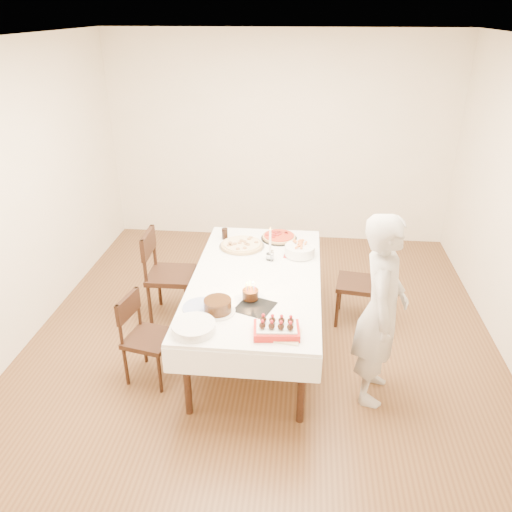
# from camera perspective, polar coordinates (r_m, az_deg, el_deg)

# --- Properties ---
(floor) EXTENTS (5.00, 5.00, 0.00)m
(floor) POSITION_cam_1_polar(r_m,az_deg,el_deg) (4.94, 0.67, -9.53)
(floor) COLOR #52321C
(floor) RESTS_ON ground
(wall_back) EXTENTS (4.50, 0.04, 2.70)m
(wall_back) POSITION_cam_1_polar(r_m,az_deg,el_deg) (6.67, 2.74, 13.03)
(wall_back) COLOR white
(wall_back) RESTS_ON floor
(wall_front) EXTENTS (4.50, 0.04, 2.70)m
(wall_front) POSITION_cam_1_polar(r_m,az_deg,el_deg) (2.18, -5.51, -19.46)
(wall_front) COLOR white
(wall_front) RESTS_ON floor
(wall_left) EXTENTS (0.04, 5.00, 2.70)m
(wall_left) POSITION_cam_1_polar(r_m,az_deg,el_deg) (5.00, -26.01, 5.64)
(wall_left) COLOR white
(wall_left) RESTS_ON floor
(ceiling) EXTENTS (5.00, 5.00, 0.00)m
(ceiling) POSITION_cam_1_polar(r_m,az_deg,el_deg) (4.00, 0.89, 23.55)
(ceiling) COLOR white
(ceiling) RESTS_ON wall_back
(dining_table) EXTENTS (1.92, 2.42, 0.75)m
(dining_table) POSITION_cam_1_polar(r_m,az_deg,el_deg) (4.66, 0.00, -6.41)
(dining_table) COLOR white
(dining_table) RESTS_ON floor
(chair_right_savory) EXTENTS (0.49, 0.49, 0.86)m
(chair_right_savory) POSITION_cam_1_polar(r_m,az_deg,el_deg) (5.10, 11.52, -3.11)
(chair_right_savory) COLOR black
(chair_right_savory) RESTS_ON floor
(chair_left_savory) EXTENTS (0.50, 0.50, 0.95)m
(chair_left_savory) POSITION_cam_1_polar(r_m,az_deg,el_deg) (5.13, -9.71, -2.18)
(chair_left_savory) COLOR black
(chair_left_savory) RESTS_ON floor
(chair_left_dessert) EXTENTS (0.48, 0.48, 0.79)m
(chair_left_dessert) POSITION_cam_1_polar(r_m,az_deg,el_deg) (4.37, -12.08, -9.24)
(chair_left_dessert) COLOR black
(chair_left_dessert) RESTS_ON floor
(person) EXTENTS (0.49, 0.65, 1.61)m
(person) POSITION_cam_1_polar(r_m,az_deg,el_deg) (4.00, 14.10, -6.08)
(person) COLOR beige
(person) RESTS_ON floor
(pizza_white) EXTENTS (0.53, 0.53, 0.04)m
(pizza_white) POSITION_cam_1_polar(r_m,az_deg,el_deg) (5.00, -1.63, 1.27)
(pizza_white) COLOR beige
(pizza_white) RESTS_ON dining_table
(pizza_pepperoni) EXTENTS (0.47, 0.47, 0.04)m
(pizza_pepperoni) POSITION_cam_1_polar(r_m,az_deg,el_deg) (5.19, 2.64, 2.19)
(pizza_pepperoni) COLOR red
(pizza_pepperoni) RESTS_ON dining_table
(red_placemat) EXTENTS (0.24, 0.24, 0.01)m
(red_placemat) POSITION_cam_1_polar(r_m,az_deg,el_deg) (4.88, 4.58, 0.21)
(red_placemat) COLOR #B21E1E
(red_placemat) RESTS_ON dining_table
(pasta_bowl) EXTENTS (0.30, 0.30, 0.09)m
(pasta_bowl) POSITION_cam_1_polar(r_m,az_deg,el_deg) (4.84, 5.02, 0.65)
(pasta_bowl) COLOR white
(pasta_bowl) RESTS_ON dining_table
(taper_candle) EXTENTS (0.09, 0.09, 0.34)m
(taper_candle) POSITION_cam_1_polar(r_m,az_deg,el_deg) (4.69, 1.62, 1.43)
(taper_candle) COLOR white
(taper_candle) RESTS_ON dining_table
(shaker_pair) EXTENTS (0.09, 0.09, 0.09)m
(shaker_pair) POSITION_cam_1_polar(r_m,az_deg,el_deg) (4.72, 1.82, -0.09)
(shaker_pair) COLOR white
(shaker_pair) RESTS_ON dining_table
(cola_glass) EXTENTS (0.07, 0.07, 0.12)m
(cola_glass) POSITION_cam_1_polar(r_m,az_deg,el_deg) (5.18, -3.59, 2.56)
(cola_glass) COLOR black
(cola_glass) RESTS_ON dining_table
(layer_cake) EXTENTS (0.36, 0.36, 0.11)m
(layer_cake) POSITION_cam_1_polar(r_m,az_deg,el_deg) (3.95, -4.40, -5.71)
(layer_cake) COLOR #341C0D
(layer_cake) RESTS_ON dining_table
(cake_board) EXTENTS (0.36, 0.36, 0.01)m
(cake_board) POSITION_cam_1_polar(r_m,az_deg,el_deg) (4.03, -0.10, -5.85)
(cake_board) COLOR black
(cake_board) RESTS_ON dining_table
(birthday_cake) EXTENTS (0.14, 0.14, 0.14)m
(birthday_cake) POSITION_cam_1_polar(r_m,az_deg,el_deg) (4.09, -0.65, -3.99)
(birthday_cake) COLOR #3B2110
(birthday_cake) RESTS_ON dining_table
(strawberry_box) EXTENTS (0.36, 0.26, 0.08)m
(strawberry_box) POSITION_cam_1_polar(r_m,az_deg,el_deg) (3.71, 2.35, -8.34)
(strawberry_box) COLOR red
(strawberry_box) RESTS_ON dining_table
(box_lid) EXTENTS (0.32, 0.24, 0.03)m
(box_lid) POSITION_cam_1_polar(r_m,az_deg,el_deg) (3.71, 2.72, -9.06)
(box_lid) COLOR beige
(box_lid) RESTS_ON dining_table
(plate_stack) EXTENTS (0.33, 0.33, 0.07)m
(plate_stack) POSITION_cam_1_polar(r_m,az_deg,el_deg) (3.77, -7.14, -8.06)
(plate_stack) COLOR white
(plate_stack) RESTS_ON dining_table
(china_plate) EXTENTS (0.35, 0.35, 0.01)m
(china_plate) POSITION_cam_1_polar(r_m,az_deg,el_deg) (4.04, -6.23, -5.84)
(china_plate) COLOR white
(china_plate) RESTS_ON dining_table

